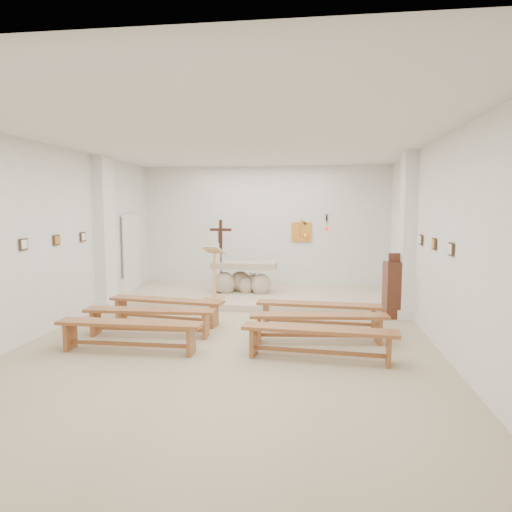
# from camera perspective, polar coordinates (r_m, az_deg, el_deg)

# --- Properties ---
(ground) EXTENTS (7.00, 10.00, 0.00)m
(ground) POSITION_cam_1_polar(r_m,az_deg,el_deg) (8.40, -2.82, -10.11)
(ground) COLOR #C0AE8B
(ground) RESTS_ON ground
(wall_left) EXTENTS (0.02, 10.00, 3.50)m
(wall_left) POSITION_cam_1_polar(r_m,az_deg,el_deg) (9.37, -24.40, 1.92)
(wall_left) COLOR white
(wall_left) RESTS_ON ground
(wall_right) EXTENTS (0.02, 10.00, 3.50)m
(wall_right) POSITION_cam_1_polar(r_m,az_deg,el_deg) (8.21, 21.84, 1.52)
(wall_right) COLOR white
(wall_right) RESTS_ON ground
(wall_back) EXTENTS (7.00, 0.02, 3.50)m
(wall_back) POSITION_cam_1_polar(r_m,az_deg,el_deg) (13.02, 1.07, 3.50)
(wall_back) COLOR white
(wall_back) RESTS_ON ground
(ceiling) EXTENTS (7.00, 10.00, 0.02)m
(ceiling) POSITION_cam_1_polar(r_m,az_deg,el_deg) (8.14, -2.95, 14.18)
(ceiling) COLOR silver
(ceiling) RESTS_ON wall_back
(sanctuary_platform) EXTENTS (6.98, 3.00, 0.15)m
(sanctuary_platform) POSITION_cam_1_polar(r_m,az_deg,el_deg) (11.75, 0.24, -5.03)
(sanctuary_platform) COLOR #C5B097
(sanctuary_platform) RESTS_ON ground
(pilaster_left) EXTENTS (0.26, 0.55, 3.50)m
(pilaster_left) POSITION_cam_1_polar(r_m,az_deg,el_deg) (11.06, -18.41, 2.72)
(pilaster_left) COLOR white
(pilaster_left) RESTS_ON ground
(pilaster_right) EXTENTS (0.26, 0.55, 3.50)m
(pilaster_right) POSITION_cam_1_polar(r_m,az_deg,el_deg) (10.13, 18.40, 2.44)
(pilaster_right) COLOR white
(pilaster_right) RESTS_ON ground
(gold_wall_relief) EXTENTS (0.55, 0.04, 0.55)m
(gold_wall_relief) POSITION_cam_1_polar(r_m,az_deg,el_deg) (12.92, 5.70, 3.00)
(gold_wall_relief) COLOR gold
(gold_wall_relief) RESTS_ON wall_back
(sanctuary_lamp) EXTENTS (0.11, 0.36, 0.44)m
(sanctuary_lamp) POSITION_cam_1_polar(r_m,az_deg,el_deg) (12.65, 8.84, 3.62)
(sanctuary_lamp) COLOR black
(sanctuary_lamp) RESTS_ON wall_back
(station_frame_left_front) EXTENTS (0.03, 0.20, 0.20)m
(station_frame_left_front) POSITION_cam_1_polar(r_m,az_deg,el_deg) (8.69, -27.06, 1.32)
(station_frame_left_front) COLOR #3C2B1A
(station_frame_left_front) RESTS_ON wall_left
(station_frame_left_mid) EXTENTS (0.03, 0.20, 0.20)m
(station_frame_left_mid) POSITION_cam_1_polar(r_m,az_deg,el_deg) (9.53, -23.66, 1.84)
(station_frame_left_mid) COLOR #3C2B1A
(station_frame_left_mid) RESTS_ON wall_left
(station_frame_left_rear) EXTENTS (0.03, 0.20, 0.20)m
(station_frame_left_rear) POSITION_cam_1_polar(r_m,az_deg,el_deg) (10.39, -20.82, 2.27)
(station_frame_left_rear) COLOR #3C2B1A
(station_frame_left_rear) RESTS_ON wall_left
(station_frame_right_front) EXTENTS (0.03, 0.20, 0.20)m
(station_frame_right_front) POSITION_cam_1_polar(r_m,az_deg,el_deg) (7.44, 23.19, 0.79)
(station_frame_right_front) COLOR #3C2B1A
(station_frame_right_front) RESTS_ON wall_right
(station_frame_right_mid) EXTENTS (0.03, 0.20, 0.20)m
(station_frame_right_mid) POSITION_cam_1_polar(r_m,az_deg,el_deg) (8.40, 21.36, 1.42)
(station_frame_right_mid) COLOR #3C2B1A
(station_frame_right_mid) RESTS_ON wall_right
(station_frame_right_rear) EXTENTS (0.03, 0.20, 0.20)m
(station_frame_right_rear) POSITION_cam_1_polar(r_m,az_deg,el_deg) (9.37, 19.91, 1.92)
(station_frame_right_rear) COLOR #3C2B1A
(station_frame_right_rear) RESTS_ON wall_right
(radiator_left) EXTENTS (0.10, 0.85, 0.52)m
(radiator_left) POSITION_cam_1_polar(r_m,az_deg,el_deg) (11.88, -16.95, -4.21)
(radiator_left) COLOR silver
(radiator_left) RESTS_ON ground
(radiator_right) EXTENTS (0.10, 0.85, 0.52)m
(radiator_right) POSITION_cam_1_polar(r_m,az_deg,el_deg) (11.01, 17.76, -5.04)
(radiator_right) COLOR silver
(radiator_right) RESTS_ON ground
(altar) EXTENTS (1.67, 0.77, 0.86)m
(altar) POSITION_cam_1_polar(r_m,az_deg,el_deg) (11.85, -1.56, -2.94)
(altar) COLOR beige
(altar) RESTS_ON sanctuary_platform
(lectern) EXTENTS (0.55, 0.50, 1.29)m
(lectern) POSITION_cam_1_polar(r_m,az_deg,el_deg) (10.99, -5.24, -2.06)
(lectern) COLOR tan
(lectern) RESTS_ON sanctuary_platform
(crucifix_stand) EXTENTS (0.57, 0.25, 1.88)m
(crucifix_stand) POSITION_cam_1_polar(r_m,az_deg,el_deg) (11.67, -4.42, 0.65)
(crucifix_stand) COLOR #331810
(crucifix_stand) RESTS_ON sanctuary_platform
(potted_plant) EXTENTS (0.54, 0.52, 0.47)m
(potted_plant) POSITION_cam_1_polar(r_m,az_deg,el_deg) (12.23, -0.86, -3.10)
(potted_plant) COLOR #2E5823
(potted_plant) RESTS_ON sanctuary_platform
(donation_pedestal) EXTENTS (0.43, 0.43, 1.39)m
(donation_pedestal) POSITION_cam_1_polar(r_m,az_deg,el_deg) (10.12, 16.78, -4.02)
(donation_pedestal) COLOR #4E2616
(donation_pedestal) RESTS_ON ground
(bench_left_front) EXTENTS (2.41, 0.70, 0.50)m
(bench_left_front) POSITION_cam_1_polar(r_m,az_deg,el_deg) (9.43, -11.15, -6.04)
(bench_left_front) COLOR #96572B
(bench_left_front) RESTS_ON ground
(bench_right_front) EXTENTS (2.41, 0.54, 0.50)m
(bench_right_front) POSITION_cam_1_polar(r_m,az_deg,el_deg) (8.95, 7.81, -6.64)
(bench_right_front) COLOR #96572B
(bench_right_front) RESTS_ON ground
(bench_left_second) EXTENTS (2.40, 0.47, 0.50)m
(bench_left_second) POSITION_cam_1_polar(r_m,az_deg,el_deg) (8.59, -13.13, -7.29)
(bench_left_second) COLOR #96572B
(bench_left_second) RESTS_ON ground
(bench_right_second) EXTENTS (2.41, 0.62, 0.50)m
(bench_right_second) POSITION_cam_1_polar(r_m,az_deg,el_deg) (8.05, 7.85, -8.08)
(bench_right_second) COLOR #96572B
(bench_right_second) RESTS_ON ground
(bench_left_third) EXTENTS (2.39, 0.39, 0.50)m
(bench_left_third) POSITION_cam_1_polar(r_m,az_deg,el_deg) (7.76, -15.55, -8.81)
(bench_left_third) COLOR #96572B
(bench_left_third) RESTS_ON ground
(bench_right_third) EXTENTS (2.41, 0.59, 0.50)m
(bench_right_third) POSITION_cam_1_polar(r_m,az_deg,el_deg) (7.16, 7.89, -9.89)
(bench_right_third) COLOR #96572B
(bench_right_third) RESTS_ON ground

